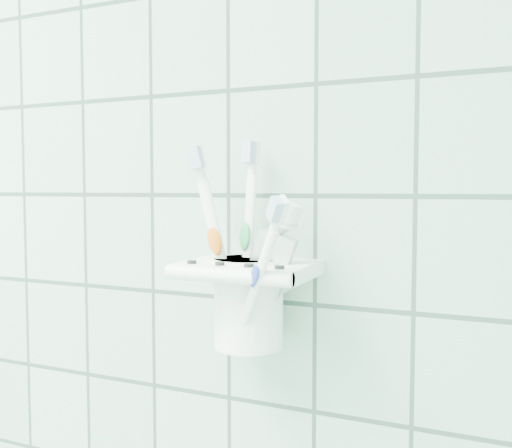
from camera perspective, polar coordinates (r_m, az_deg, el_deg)
holder_bracket at (r=0.59m, az=-0.65°, el=-4.67°), size 0.13×0.11×0.04m
cup at (r=0.60m, az=-0.75°, el=-7.47°), size 0.08×0.08×0.09m
toothbrush_pink at (r=0.59m, az=-1.78°, el=-1.64°), size 0.05×0.02×0.20m
toothbrush_blue at (r=0.59m, az=-1.39°, el=-1.46°), size 0.02×0.04×0.21m
toothbrush_orange at (r=0.58m, az=-1.89°, el=-2.77°), size 0.08×0.08×0.17m
toothpaste_tube at (r=0.59m, az=-1.00°, el=-3.31°), size 0.07×0.03×0.16m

